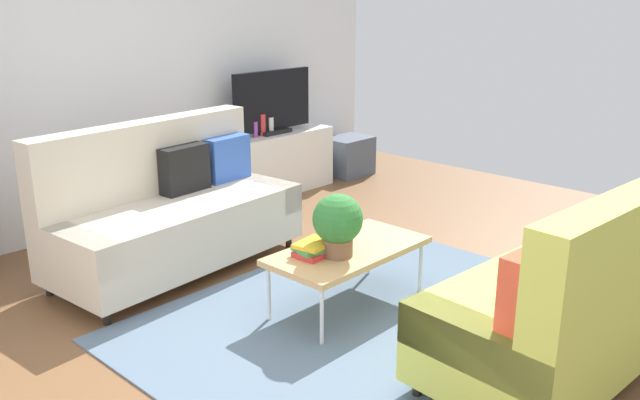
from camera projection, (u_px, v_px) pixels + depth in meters
name	position (u px, v px, depth m)	size (l,w,h in m)	color
ground_plane	(354.00, 315.00, 4.33)	(7.68, 7.68, 0.00)	brown
wall_far	(110.00, 61.00, 5.74)	(6.40, 0.12, 2.90)	silver
area_rug	(366.00, 317.00, 4.28)	(2.90, 2.20, 0.01)	slate
couch_beige	(172.00, 211.00, 4.98)	(1.96, 0.99, 1.10)	beige
couch_green	(580.00, 295.00, 3.58)	(1.95, 0.97, 1.10)	#C1CC51
coffee_table	(348.00, 252.00, 4.34)	(1.10, 0.56, 0.42)	tan
tv_console	(272.00, 163.00, 6.93)	(1.40, 0.44, 0.64)	silver
tv	(272.00, 103.00, 6.73)	(1.00, 0.20, 0.64)	black
storage_trunk	(348.00, 156.00, 7.66)	(0.52, 0.40, 0.44)	#4C5666
potted_plant	(338.00, 222.00, 4.14)	(0.32, 0.32, 0.40)	brown
table_book_0	(314.00, 253.00, 4.20)	(0.24, 0.18, 0.04)	red
table_book_1	(314.00, 248.00, 4.19)	(0.24, 0.18, 0.03)	#3F8C4C
table_book_2	(314.00, 244.00, 4.18)	(0.24, 0.18, 0.02)	gold
vase_0	(224.00, 132.00, 6.44)	(0.11, 0.11, 0.17)	#B24C4C
vase_1	(238.00, 131.00, 6.56)	(0.10, 0.10, 0.14)	#33B29E
bottle_0	(255.00, 129.00, 6.61)	(0.05, 0.05, 0.16)	purple
bottle_1	(263.00, 125.00, 6.67)	(0.06, 0.06, 0.22)	red
bottle_2	(271.00, 126.00, 6.75)	(0.06, 0.06, 0.17)	silver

